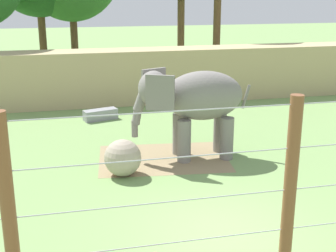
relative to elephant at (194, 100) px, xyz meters
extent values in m
plane|color=#759956|center=(-0.72, -4.94, -1.91)|extent=(120.00, 120.00, 0.00)
cube|color=#937F5B|center=(-1.00, 0.06, -1.90)|extent=(4.43, 3.37, 0.01)
cube|color=tan|center=(-0.72, 8.07, -0.64)|extent=(36.00, 1.80, 2.54)
cylinder|color=gray|center=(-0.42, -0.36, -1.22)|extent=(0.43, 0.43, 1.37)
cylinder|color=gray|center=(-0.39, 0.39, -1.22)|extent=(0.43, 0.43, 1.37)
cylinder|color=gray|center=(0.98, -0.42, -1.22)|extent=(0.43, 0.43, 1.37)
cylinder|color=gray|center=(1.01, 0.34, -1.22)|extent=(0.43, 0.43, 1.37)
ellipsoid|color=gray|center=(0.30, -0.01, 0.13)|extent=(2.60, 1.47, 1.57)
ellipsoid|color=gray|center=(-1.30, 0.05, 0.41)|extent=(1.01, 1.11, 1.13)
cube|color=gray|center=(-1.22, -0.54, 0.41)|extent=(0.83, 0.49, 1.08)
cube|color=gray|center=(-1.18, 0.63, 0.41)|extent=(0.85, 0.43, 1.08)
cylinder|color=gray|center=(-1.72, 0.07, 0.00)|extent=(0.49, 0.33, 0.61)
cylinder|color=gray|center=(-1.84, 0.07, -0.43)|extent=(0.36, 0.27, 0.58)
cylinder|color=gray|center=(-1.91, 0.07, -0.83)|extent=(0.21, 0.21, 0.54)
cylinder|color=gray|center=(1.72, -0.07, 0.03)|extent=(0.30, 0.11, 0.78)
sphere|color=tan|center=(-2.46, -1.06, -1.36)|extent=(1.09, 1.09, 1.09)
cylinder|color=brown|center=(-4.92, -7.38, -0.05)|extent=(0.22, 0.22, 3.71)
cylinder|color=brown|center=(-0.50, -7.38, -0.05)|extent=(0.22, 0.22, 3.71)
cylinder|color=#B7B7BC|center=(-0.72, -7.38, -0.52)|extent=(9.39, 0.02, 0.02)
cylinder|color=#B7B7BC|center=(-0.72, -7.38, 0.21)|extent=(9.39, 0.02, 0.02)
cylinder|color=#B7B7BC|center=(-0.72, -7.38, 0.93)|extent=(9.39, 0.02, 0.02)
cylinder|color=#B7B7BC|center=(-0.72, -7.38, 1.66)|extent=(9.39, 0.02, 0.02)
cube|color=gray|center=(-2.57, 5.19, -1.69)|extent=(1.48, 0.87, 0.44)
cylinder|color=brown|center=(-5.01, 15.37, 0.20)|extent=(0.44, 0.44, 4.22)
cylinder|color=brown|center=(5.18, 13.11, 0.84)|extent=(0.44, 0.44, 5.49)
cylinder|color=brown|center=(3.43, 14.89, 0.60)|extent=(0.44, 0.44, 5.01)
cylinder|color=brown|center=(-3.14, 15.68, 0.07)|extent=(0.44, 0.44, 3.96)
camera|label=1|loc=(-4.04, -13.77, 3.38)|focal=49.64mm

